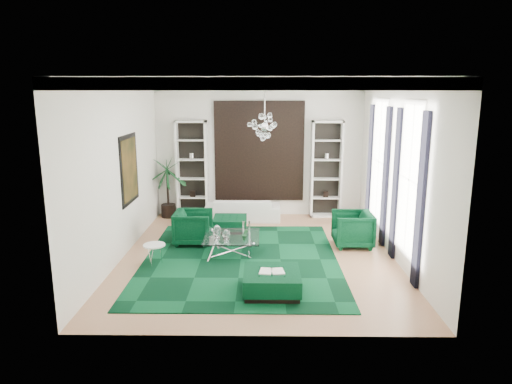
{
  "coord_description": "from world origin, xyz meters",
  "views": [
    {
      "loc": [
        0.07,
        -9.73,
        3.59
      ],
      "look_at": [
        -0.05,
        0.5,
        1.34
      ],
      "focal_mm": 32.0,
      "sensor_mm": 36.0,
      "label": 1
    }
  ],
  "objects_px": {
    "armchair_right": "(352,229)",
    "ottoman_side": "(230,224)",
    "ottoman_front": "(272,282)",
    "palm": "(167,179)",
    "sofa": "(243,209)",
    "side_table": "(155,255)",
    "coffee_table": "(232,245)",
    "armchair_left": "(193,227)"
  },
  "relations": [
    {
      "from": "armchair_right",
      "to": "ottoman_side",
      "type": "xyz_separation_m",
      "value": [
        -2.98,
        1.11,
        -0.22
      ]
    },
    {
      "from": "ottoman_side",
      "to": "armchair_right",
      "type": "bearing_deg",
      "value": -20.39
    },
    {
      "from": "coffee_table",
      "to": "ottoman_side",
      "type": "height_order",
      "value": "coffee_table"
    },
    {
      "from": "armchair_right",
      "to": "ottoman_side",
      "type": "bearing_deg",
      "value": -110.39
    },
    {
      "from": "armchair_right",
      "to": "sofa",
      "type": "bearing_deg",
      "value": -129.65
    },
    {
      "from": "sofa",
      "to": "side_table",
      "type": "relative_size",
      "value": 4.62
    },
    {
      "from": "ottoman_side",
      "to": "palm",
      "type": "distance_m",
      "value": 2.54
    },
    {
      "from": "sofa",
      "to": "coffee_table",
      "type": "relative_size",
      "value": 1.72
    },
    {
      "from": "ottoman_front",
      "to": "armchair_left",
      "type": "bearing_deg",
      "value": 123.48
    },
    {
      "from": "armchair_left",
      "to": "ottoman_front",
      "type": "bearing_deg",
      "value": -146.52
    },
    {
      "from": "sofa",
      "to": "ottoman_front",
      "type": "distance_m",
      "value": 4.92
    },
    {
      "from": "sofa",
      "to": "armchair_left",
      "type": "relative_size",
      "value": 2.38
    },
    {
      "from": "ottoman_front",
      "to": "armchair_right",
      "type": "bearing_deg",
      "value": 53.2
    },
    {
      "from": "armchair_left",
      "to": "side_table",
      "type": "relative_size",
      "value": 1.94
    },
    {
      "from": "armchair_right",
      "to": "palm",
      "type": "height_order",
      "value": "palm"
    },
    {
      "from": "sofa",
      "to": "armchair_right",
      "type": "height_order",
      "value": "armchair_right"
    },
    {
      "from": "side_table",
      "to": "palm",
      "type": "distance_m",
      "value": 3.93
    },
    {
      "from": "ottoman_front",
      "to": "side_table",
      "type": "bearing_deg",
      "value": 151.16
    },
    {
      "from": "armchair_left",
      "to": "coffee_table",
      "type": "xyz_separation_m",
      "value": [
        0.97,
        -0.75,
        -0.19
      ]
    },
    {
      "from": "sofa",
      "to": "side_table",
      "type": "distance_m",
      "value": 3.91
    },
    {
      "from": "coffee_table",
      "to": "side_table",
      "type": "distance_m",
      "value": 1.73
    },
    {
      "from": "armchair_left",
      "to": "palm",
      "type": "distance_m",
      "value": 2.71
    },
    {
      "from": "sofa",
      "to": "ottoman_front",
      "type": "relative_size",
      "value": 2.08
    },
    {
      "from": "armchair_left",
      "to": "armchair_right",
      "type": "bearing_deg",
      "value": -92.1
    },
    {
      "from": "ottoman_front",
      "to": "side_table",
      "type": "height_order",
      "value": "side_table"
    },
    {
      "from": "palm",
      "to": "armchair_right",
      "type": "bearing_deg",
      "value": -27.22
    },
    {
      "from": "side_table",
      "to": "coffee_table",
      "type": "bearing_deg",
      "value": 22.85
    },
    {
      "from": "ottoman_front",
      "to": "palm",
      "type": "distance_m",
      "value": 5.98
    },
    {
      "from": "ottoman_side",
      "to": "palm",
      "type": "xyz_separation_m",
      "value": [
        -1.9,
        1.4,
        0.95
      ]
    },
    {
      "from": "ottoman_side",
      "to": "palm",
      "type": "relative_size",
      "value": 0.37
    },
    {
      "from": "sofa",
      "to": "armchair_right",
      "type": "xyz_separation_m",
      "value": [
        2.69,
        -2.23,
        0.11
      ]
    },
    {
      "from": "palm",
      "to": "ottoman_front",
      "type": "bearing_deg",
      "value": -60.45
    },
    {
      "from": "sofa",
      "to": "ottoman_side",
      "type": "xyz_separation_m",
      "value": [
        -0.29,
        -1.12,
        -0.12
      ]
    },
    {
      "from": "armchair_left",
      "to": "coffee_table",
      "type": "height_order",
      "value": "armchair_left"
    },
    {
      "from": "sofa",
      "to": "palm",
      "type": "xyz_separation_m",
      "value": [
        -2.19,
        0.28,
        0.84
      ]
    },
    {
      "from": "sofa",
      "to": "armchair_right",
      "type": "distance_m",
      "value": 3.5
    },
    {
      "from": "ottoman_side",
      "to": "side_table",
      "type": "height_order",
      "value": "side_table"
    },
    {
      "from": "armchair_right",
      "to": "coffee_table",
      "type": "xyz_separation_m",
      "value": [
        -2.82,
        -0.61,
        -0.2
      ]
    },
    {
      "from": "ottoman_front",
      "to": "side_table",
      "type": "distance_m",
      "value": 2.8
    },
    {
      "from": "armchair_right",
      "to": "ottoman_side",
      "type": "relative_size",
      "value": 1.06
    },
    {
      "from": "armchair_left",
      "to": "palm",
      "type": "bearing_deg",
      "value": 24.55
    },
    {
      "from": "ottoman_side",
      "to": "sofa",
      "type": "bearing_deg",
      "value": 75.5
    }
  ]
}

